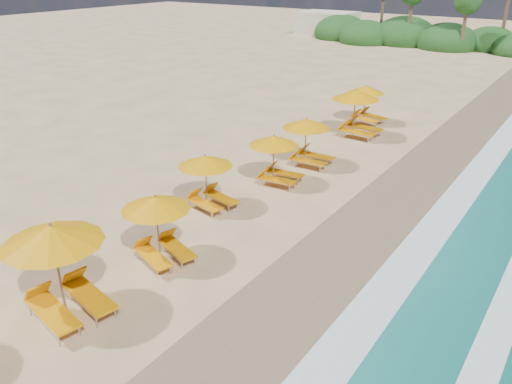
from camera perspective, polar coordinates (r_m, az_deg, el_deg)
ground at (r=18.62m, az=-0.00°, el=-3.37°), size 160.00×160.00×0.00m
wet_sand at (r=16.97m, az=11.28°, el=-6.84°), size 4.00×160.00×0.01m
surf_foam at (r=16.31m, az=20.06°, el=-9.28°), size 4.00×160.00×0.01m
station_2 at (r=14.26m, az=-20.90°, el=-7.63°), size 3.19×3.05×2.64m
station_3 at (r=16.09m, az=-10.64°, el=-3.63°), size 2.78×2.72×2.18m
station_4 at (r=19.37m, az=-5.27°, el=1.51°), size 2.54×2.44×2.10m
station_5 at (r=21.46m, az=2.34°, el=3.97°), size 2.47×2.33×2.14m
station_6 at (r=23.60m, az=5.90°, el=5.90°), size 2.46×2.28×2.23m
station_7 at (r=28.03m, az=11.25°, el=8.91°), size 2.80×2.60×2.56m
station_8 at (r=30.70m, az=12.27°, el=9.77°), size 2.70×2.59×2.20m
treeline at (r=62.64m, az=17.02°, el=16.26°), size 25.80×8.80×9.74m
beach_building at (r=69.49m, az=7.89°, el=18.08°), size 7.00×5.00×2.80m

